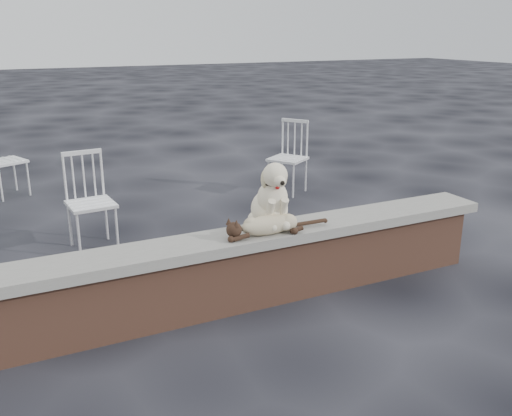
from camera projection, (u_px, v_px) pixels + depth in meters
name	position (u px, v px, depth m)	size (l,w,h in m)	color
ground	(130.00, 329.00, 4.01)	(60.00, 60.00, 0.00)	black
brick_wall	(128.00, 298.00, 3.93)	(6.00, 0.30, 0.50)	brown
capstone	(125.00, 259.00, 3.84)	(6.20, 0.40, 0.08)	slate
dog	(269.00, 193.00, 4.29)	(0.36, 0.47, 0.54)	beige
cat	(269.00, 223.00, 4.18)	(1.00, 0.24, 0.17)	#BFAF88
chair_d	(288.00, 157.00, 7.22)	(0.56, 0.56, 0.94)	white
chair_b	(91.00, 202.00, 5.35)	(0.56, 0.56, 0.94)	white
chair_e	(5.00, 160.00, 7.08)	(0.56, 0.56, 0.94)	white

